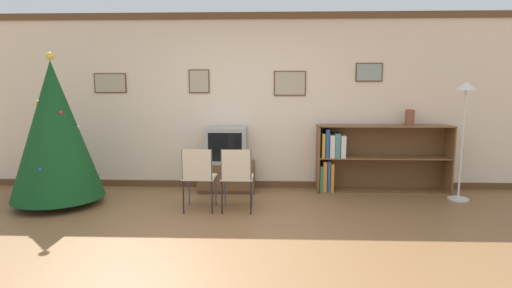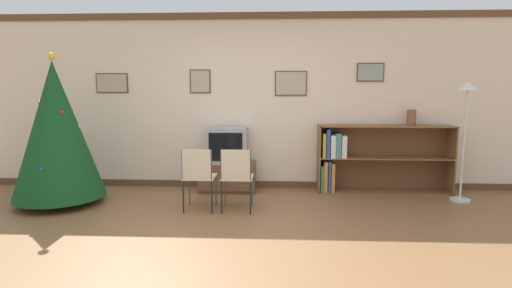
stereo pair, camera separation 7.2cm
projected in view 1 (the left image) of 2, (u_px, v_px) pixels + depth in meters
The scene contains 10 objects.
ground_plane at pixel (226, 244), 4.05m from camera, with size 24.00×24.00×0.00m, color brown.
wall_back at pixel (242, 102), 6.23m from camera, with size 9.14×0.11×2.70m.
christmas_tree at pixel (55, 130), 5.29m from camera, with size 1.18×1.18×2.03m.
tv_console at pixel (227, 177), 6.11m from camera, with size 0.85×0.45×0.44m.
television at pixel (227, 145), 6.04m from camera, with size 0.60×0.44×0.54m.
folding_chair_left at pixel (199, 175), 5.04m from camera, with size 0.40×0.40×0.82m.
folding_chair_right at pixel (237, 176), 5.02m from camera, with size 0.40×0.40×0.82m.
bookshelf at pixel (361, 158), 6.07m from camera, with size 1.98×0.36×1.02m.
vase at pixel (410, 117), 5.95m from camera, with size 0.14×0.14×0.24m.
standing_lamp at pixel (464, 110), 5.47m from camera, with size 0.28×0.28×1.66m.
Camera 1 is at (0.44, -3.86, 1.57)m, focal length 28.00 mm.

